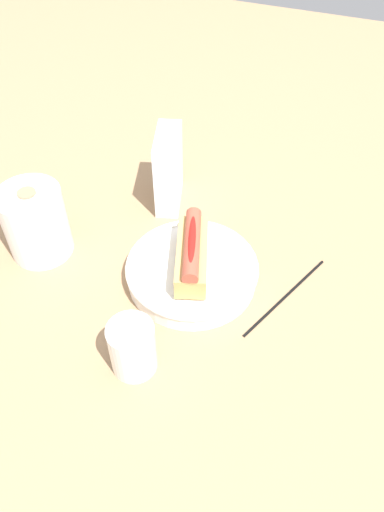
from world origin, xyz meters
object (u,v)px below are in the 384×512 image
(serving_bowl, at_px, (192,271))
(napkin_box, at_px, (169,170))
(water_glass, at_px, (133,349))
(hotdog_front, at_px, (192,253))
(paper_towel_roll, at_px, (36,223))
(chopstick_near, at_px, (286,295))

(serving_bowl, relative_size, napkin_box, 1.50)
(water_glass, bearing_deg, hotdog_front, -6.28)
(paper_towel_roll, height_order, napkin_box, napkin_box)
(water_glass, bearing_deg, serving_bowl, -6.28)
(water_glass, height_order, chopstick_near, water_glass)
(hotdog_front, bearing_deg, napkin_box, 32.74)
(hotdog_front, relative_size, napkin_box, 1.05)
(napkin_box, bearing_deg, serving_bowl, -163.64)
(hotdog_front, height_order, chopstick_near, hotdog_front)
(napkin_box, relative_size, chopstick_near, 0.68)
(serving_bowl, distance_m, chopstick_near, 0.16)
(water_glass, xyz_separation_m, paper_towel_roll, (0.16, 0.26, 0.02))
(serving_bowl, bearing_deg, napkin_box, 32.74)
(hotdog_front, height_order, napkin_box, napkin_box)
(paper_towel_roll, xyz_separation_m, napkin_box, (0.21, -0.16, 0.01))
(water_glass, distance_m, napkin_box, 0.38)
(hotdog_front, bearing_deg, chopstick_near, -82.90)
(paper_towel_roll, height_order, chopstick_near, paper_towel_roll)
(hotdog_front, height_order, paper_towel_roll, paper_towel_roll)
(serving_bowl, height_order, paper_towel_roll, paper_towel_roll)
(serving_bowl, relative_size, hotdog_front, 1.43)
(water_glass, bearing_deg, paper_towel_roll, 58.33)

